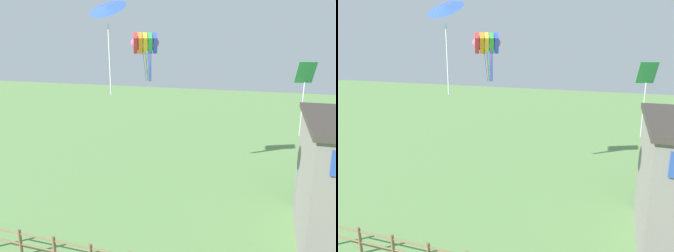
# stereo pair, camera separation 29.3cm
# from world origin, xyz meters

# --- Properties ---
(kite_rainbow_parafoil) EXTENTS (2.22, 1.97, 3.15)m
(kite_rainbow_parafoil) POSITION_xyz_m (-4.29, 17.27, 8.87)
(kite_rainbow_parafoil) COLOR #E54C8C
(kite_blue_delta) EXTENTS (1.43, 1.32, 3.30)m
(kite_blue_delta) POSITION_xyz_m (-1.67, 7.28, 10.00)
(kite_blue_delta) COLOR blue
(kite_green_diamond) EXTENTS (1.04, 0.82, 3.97)m
(kite_green_diamond) POSITION_xyz_m (5.37, 15.35, 6.95)
(kite_green_diamond) COLOR green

